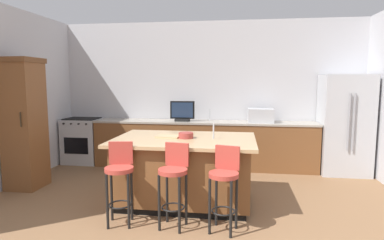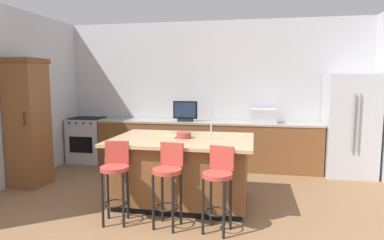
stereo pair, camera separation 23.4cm
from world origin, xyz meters
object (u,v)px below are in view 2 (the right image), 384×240
(range_oven, at_px, (88,140))
(bar_stool_left, at_px, (115,175))
(kitchen_island, at_px, (183,170))
(cutting_board, at_px, (168,136))
(bar_stool_center, at_px, (168,177))
(microwave, at_px, (264,116))
(refrigerator, at_px, (350,126))
(bar_stool_right, at_px, (218,182))
(cabinet_tower, at_px, (28,120))
(tv_monitor, at_px, (185,112))
(fruit_bowl, at_px, (184,135))

(range_oven, height_order, bar_stool_left, bar_stool_left)
(kitchen_island, height_order, cutting_board, cutting_board)
(kitchen_island, relative_size, bar_stool_center, 1.98)
(range_oven, height_order, microwave, microwave)
(refrigerator, xyz_separation_m, bar_stool_right, (-2.08, -2.69, -0.33))
(microwave, height_order, bar_stool_center, microwave)
(refrigerator, relative_size, cabinet_tower, 0.88)
(range_oven, height_order, cutting_board, range_oven)
(cabinet_tower, xyz_separation_m, tv_monitor, (2.28, 1.61, 0.03))
(bar_stool_center, bearing_deg, cutting_board, 114.35)
(bar_stool_center, bearing_deg, fruit_bowl, 97.96)
(cutting_board, bearing_deg, refrigerator, 31.68)
(tv_monitor, relative_size, bar_stool_right, 0.49)
(refrigerator, distance_m, range_oven, 5.20)
(cutting_board, bearing_deg, microwave, 52.98)
(bar_stool_left, distance_m, cutting_board, 1.03)
(bar_stool_left, bearing_deg, fruit_bowl, 39.46)
(microwave, bearing_deg, range_oven, -179.98)
(cabinet_tower, distance_m, cutting_board, 2.42)
(bar_stool_right, xyz_separation_m, fruit_bowl, (-0.58, 0.81, 0.38))
(range_oven, distance_m, cutting_board, 2.96)
(cabinet_tower, bearing_deg, bar_stool_right, -18.63)
(refrigerator, bearing_deg, bar_stool_center, -134.96)
(microwave, xyz_separation_m, bar_stool_center, (-1.16, -2.73, -0.46))
(refrigerator, xyz_separation_m, fruit_bowl, (-2.66, -1.88, 0.05))
(refrigerator, bearing_deg, fruit_bowl, -144.74)
(cabinet_tower, relative_size, bar_stool_left, 2.11)
(tv_monitor, height_order, cutting_board, tv_monitor)
(microwave, height_order, cutting_board, microwave)
(range_oven, relative_size, microwave, 1.97)
(range_oven, height_order, bar_stool_center, bar_stool_center)
(bar_stool_left, relative_size, bar_stool_right, 1.01)
(refrigerator, distance_m, cutting_board, 3.43)
(tv_monitor, bearing_deg, cabinet_tower, -144.82)
(refrigerator, distance_m, tv_monitor, 3.05)
(kitchen_island, relative_size, cabinet_tower, 0.94)
(refrigerator, relative_size, bar_stool_left, 1.86)
(range_oven, relative_size, fruit_bowl, 4.58)
(kitchen_island, distance_m, range_oven, 3.16)
(refrigerator, height_order, bar_stool_left, refrigerator)
(range_oven, xyz_separation_m, tv_monitor, (2.14, -0.05, 0.64))
(range_oven, bearing_deg, cutting_board, -39.31)
(refrigerator, xyz_separation_m, bar_stool_left, (-3.33, -2.68, -0.32))
(cabinet_tower, bearing_deg, range_oven, 85.21)
(fruit_bowl, bearing_deg, bar_stool_center, -90.99)
(bar_stool_left, distance_m, bar_stool_right, 1.25)
(fruit_bowl, xyz_separation_m, cutting_board, (-0.26, 0.08, -0.03))
(tv_monitor, distance_m, bar_stool_left, 2.75)
(range_oven, bearing_deg, tv_monitor, -1.36)
(fruit_bowl, bearing_deg, refrigerator, 35.26)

